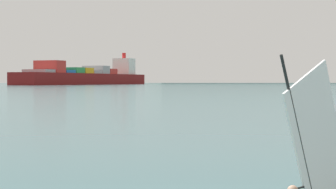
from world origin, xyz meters
name	(u,v)px	position (x,y,z in m)	size (l,w,h in m)	color
cargo_ship	(88,76)	(-21.82, 543.54, 7.83)	(119.95, 195.08, 33.71)	maroon
distant_headland	(297,75)	(407.13, 1217.29, 16.53)	(646.35, 406.89, 33.06)	#4C564C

